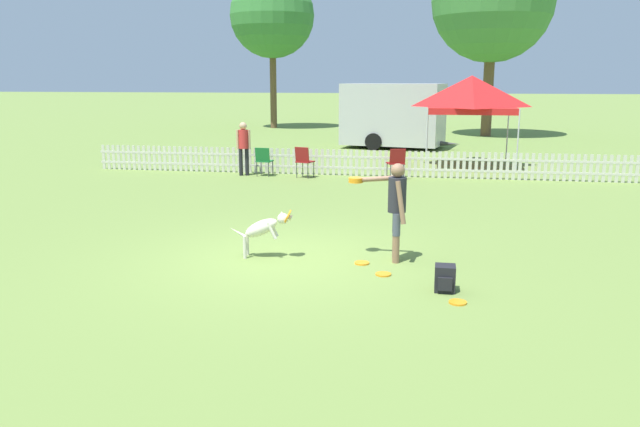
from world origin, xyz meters
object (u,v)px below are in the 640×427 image
(frisbee_near_dog, at_px, (362,263))
(folding_chair_green_right, at_px, (396,161))
(tree_right_grove, at_px, (493,1))
(folding_chair_center, at_px, (304,159))
(handler_person, at_px, (394,201))
(folding_chair_blue_left, at_px, (264,159))
(leaping_dog, at_px, (264,227))
(spectator_standing, at_px, (243,144))
(frisbee_midfield, at_px, (383,274))
(equipment_trailer, at_px, (393,114))
(canopy_tent_main, at_px, (471,94))
(tree_left_grove, at_px, (272,16))
(backpack_on_grass, at_px, (445,278))
(frisbee_near_handler, at_px, (458,302))

(frisbee_near_dog, height_order, folding_chair_green_right, folding_chair_green_right)
(tree_right_grove, bearing_deg, folding_chair_center, -112.82)
(handler_person, bearing_deg, folding_chair_blue_left, 23.29)
(leaping_dog, relative_size, spectator_standing, 0.66)
(frisbee_midfield, height_order, folding_chair_blue_left, folding_chair_blue_left)
(equipment_trailer, bearing_deg, folding_chair_green_right, -74.71)
(frisbee_midfield, distance_m, canopy_tent_main, 12.58)
(leaping_dog, bearing_deg, tree_left_grove, -170.61)
(canopy_tent_main, height_order, tree_right_grove, tree_right_grove)
(handler_person, relative_size, canopy_tent_main, 0.53)
(backpack_on_grass, xyz_separation_m, folding_chair_blue_left, (-5.07, 9.46, 0.33))
(frisbee_midfield, height_order, canopy_tent_main, canopy_tent_main)
(folding_chair_center, bearing_deg, canopy_tent_main, -127.52)
(handler_person, xyz_separation_m, frisbee_near_dog, (-0.46, -0.26, -0.95))
(handler_person, bearing_deg, canopy_tent_main, -13.22)
(spectator_standing, height_order, tree_left_grove, tree_left_grove)
(frisbee_near_dog, xyz_separation_m, folding_chair_blue_left, (-3.83, 8.39, 0.50))
(folding_chair_blue_left, bearing_deg, folding_chair_center, 178.16)
(frisbee_near_handler, relative_size, tree_left_grove, 0.03)
(tree_right_grove, bearing_deg, handler_person, -97.99)
(handler_person, height_order, frisbee_near_dog, handler_person)
(canopy_tent_main, relative_size, tree_right_grove, 0.31)
(frisbee_near_handler, bearing_deg, folding_chair_blue_left, 117.82)
(canopy_tent_main, distance_m, spectator_standing, 7.55)
(handler_person, distance_m, backpack_on_grass, 1.73)
(folding_chair_center, relative_size, tree_left_grove, 0.10)
(folding_chair_blue_left, xyz_separation_m, tree_left_grove, (-4.29, 18.09, 5.80))
(spectator_standing, bearing_deg, canopy_tent_main, -170.09)
(handler_person, bearing_deg, backpack_on_grass, -154.21)
(frisbee_midfield, distance_m, folding_chair_green_right, 8.95)
(frisbee_near_dog, xyz_separation_m, equipment_trailer, (-0.58, 16.83, 1.37))
(folding_chair_green_right, xyz_separation_m, equipment_trailer, (-0.62, 8.41, 0.84))
(folding_chair_center, bearing_deg, equipment_trailer, -86.54)
(spectator_standing, relative_size, tree_right_grove, 0.17)
(frisbee_midfield, height_order, folding_chair_center, folding_chair_center)
(folding_chair_green_right, bearing_deg, tree_right_grove, -123.02)
(canopy_tent_main, relative_size, equipment_trailer, 0.59)
(folding_chair_center, height_order, spectator_standing, spectator_standing)
(backpack_on_grass, xyz_separation_m, folding_chair_green_right, (-1.20, 9.49, 0.36))
(frisbee_near_dog, bearing_deg, folding_chair_green_right, 89.71)
(leaping_dog, distance_m, spectator_standing, 8.82)
(tree_left_grove, bearing_deg, frisbee_near_dog, -72.96)
(frisbee_midfield, distance_m, backpack_on_grass, 1.04)
(folding_chair_green_right, height_order, canopy_tent_main, canopy_tent_main)
(frisbee_near_handler, height_order, frisbee_near_dog, same)
(handler_person, height_order, frisbee_midfield, handler_person)
(frisbee_midfield, distance_m, spectator_standing, 10.18)
(equipment_trailer, height_order, tree_left_grove, tree_left_grove)
(leaping_dog, bearing_deg, backpack_on_grass, 63.09)
(folding_chair_blue_left, xyz_separation_m, equipment_trailer, (3.25, 8.44, 0.87))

